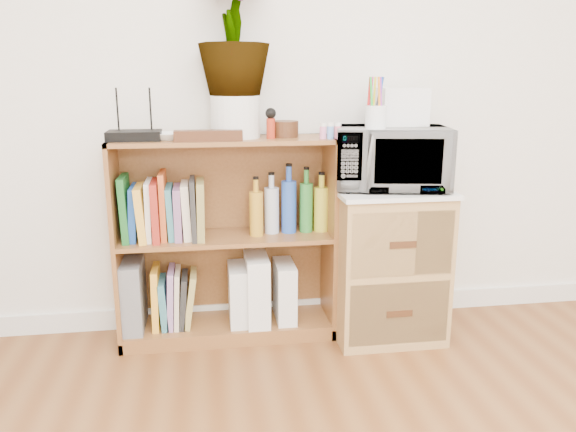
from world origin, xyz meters
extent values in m
cube|color=white|center=(0.00, 2.24, 0.05)|extent=(4.00, 0.02, 0.10)
cube|color=brown|center=(-0.35, 2.10, 0.47)|extent=(1.00, 0.30, 0.95)
cube|color=#9E7542|center=(0.40, 2.02, 0.35)|extent=(0.50, 0.45, 0.70)
imported|color=white|center=(0.40, 2.02, 0.86)|extent=(0.55, 0.42, 0.28)
cylinder|color=white|center=(0.30, 1.95, 1.05)|extent=(0.09, 0.09, 0.10)
cube|color=white|center=(0.47, 2.09, 1.08)|extent=(0.21, 0.18, 0.17)
cube|color=black|center=(-0.73, 2.08, 0.97)|extent=(0.23, 0.15, 0.04)
imported|color=white|center=(-0.59, 2.07, 0.97)|extent=(0.13, 0.13, 0.03)
cylinder|color=white|center=(-0.29, 2.12, 1.04)|extent=(0.22, 0.22, 0.19)
imported|color=#327F38|center=(-0.29, 2.12, 1.41)|extent=(0.31, 0.31, 0.55)
cube|color=#351C0E|center=(-0.42, 2.00, 0.97)|extent=(0.29, 0.07, 0.05)
cylinder|color=#A22813|center=(-0.14, 2.06, 0.99)|extent=(0.04, 0.04, 0.09)
cylinder|color=#3B1E10|center=(-0.07, 2.11, 0.99)|extent=(0.12, 0.12, 0.07)
cube|color=pink|center=(0.12, 2.01, 0.98)|extent=(0.11, 0.04, 0.05)
cube|color=slate|center=(-0.79, 2.10, 0.23)|extent=(0.10, 0.26, 0.33)
cube|color=silver|center=(-0.30, 2.09, 0.21)|extent=(0.09, 0.22, 0.28)
cube|color=white|center=(-0.21, 2.09, 0.23)|extent=(0.10, 0.26, 0.33)
cube|color=white|center=(-0.08, 2.09, 0.21)|extent=(0.09, 0.23, 0.28)
cube|color=#1A6225|center=(-0.79, 2.10, 0.65)|extent=(0.04, 0.20, 0.29)
cube|color=#1B48A3|center=(-0.76, 2.10, 0.62)|extent=(0.04, 0.20, 0.24)
cube|color=gold|center=(-0.72, 2.10, 0.62)|extent=(0.05, 0.20, 0.25)
cube|color=white|center=(-0.69, 2.10, 0.63)|extent=(0.03, 0.20, 0.27)
cube|color=#A2271B|center=(-0.66, 2.10, 0.63)|extent=(0.03, 0.20, 0.27)
cube|color=#CC5624|center=(-0.63, 2.10, 0.65)|extent=(0.03, 0.20, 0.30)
cube|color=teal|center=(-0.60, 2.10, 0.62)|extent=(0.03, 0.20, 0.24)
cube|color=#845986|center=(-0.56, 2.10, 0.62)|extent=(0.03, 0.20, 0.24)
cube|color=beige|center=(-0.53, 2.10, 0.63)|extent=(0.04, 0.20, 0.25)
cube|color=#292929|center=(-0.49, 2.10, 0.64)|extent=(0.02, 0.20, 0.28)
cube|color=olive|center=(-0.46, 2.10, 0.63)|extent=(0.04, 0.20, 0.27)
cylinder|color=#BF8B23|center=(-0.21, 2.10, 0.63)|extent=(0.06, 0.06, 0.26)
cylinder|color=silver|center=(-0.13, 2.10, 0.64)|extent=(0.07, 0.07, 0.28)
cylinder|color=#264EB4|center=(-0.05, 2.10, 0.66)|extent=(0.07, 0.07, 0.32)
cylinder|color=#2E7E30|center=(0.03, 2.10, 0.65)|extent=(0.06, 0.06, 0.30)
cylinder|color=gold|center=(0.10, 2.10, 0.64)|extent=(0.07, 0.07, 0.27)
cylinder|color=#B2C0C6|center=(0.19, 2.10, 0.65)|extent=(0.06, 0.06, 0.31)
cube|color=gold|center=(-0.68, 2.10, 0.21)|extent=(0.04, 0.19, 0.29)
cube|color=teal|center=(-0.65, 2.10, 0.18)|extent=(0.04, 0.19, 0.23)
cube|color=#9A72AB|center=(-0.62, 2.10, 0.21)|extent=(0.04, 0.19, 0.28)
cube|color=beige|center=(-0.59, 2.10, 0.20)|extent=(0.04, 0.19, 0.27)
cube|color=#252525|center=(-0.56, 2.10, 0.19)|extent=(0.05, 0.19, 0.25)
cube|color=#A6954C|center=(-0.53, 2.10, 0.20)|extent=(0.07, 0.19, 0.26)
camera|label=1|loc=(-0.44, -0.42, 1.23)|focal=35.00mm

